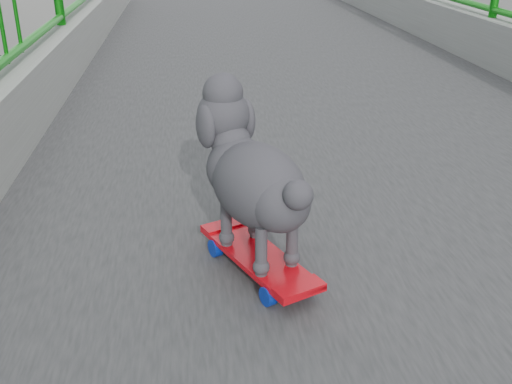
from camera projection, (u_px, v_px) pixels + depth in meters
name	position (u px, v px, depth m)	size (l,w,h in m)	color
skateboard	(258.00, 259.00, 1.62)	(0.30, 0.46, 0.06)	red
poodle	(253.00, 175.00, 1.54)	(0.32, 0.46, 0.41)	#272529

